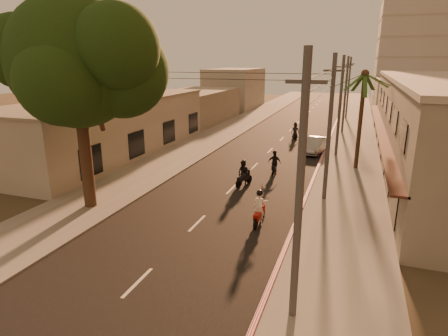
{
  "coord_description": "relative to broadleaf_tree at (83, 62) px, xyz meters",
  "views": [
    {
      "loc": [
        7.65,
        -15.21,
        8.62
      ],
      "look_at": [
        -0.31,
        7.27,
        1.69
      ],
      "focal_mm": 30.0,
      "sensor_mm": 36.0,
      "label": 1
    }
  ],
  "objects": [
    {
      "name": "road",
      "position": [
        6.61,
        17.86,
        -8.47
      ],
      "size": [
        10.0,
        140.0,
        0.02
      ],
      "primitive_type": "cube",
      "color": "black",
      "rests_on": "ground"
    },
    {
      "name": "broadleaf_tree",
      "position": [
        0.0,
        0.0,
        0.0
      ],
      "size": [
        9.6,
        8.7,
        12.1
      ],
      "color": "black",
      "rests_on": "ground"
    },
    {
      "name": "distant_tower",
      "position": [
        22.61,
        53.86,
        5.52
      ],
      "size": [
        12.1,
        12.1,
        28.0
      ],
      "color": "#B7B5B2",
      "rests_on": "ground"
    },
    {
      "name": "filler_left_near",
      "position": [
        -7.39,
        31.86,
        -6.28
      ],
      "size": [
        8.0,
        14.0,
        4.4
      ],
      "primitive_type": "cube",
      "color": "#AAA399",
      "rests_on": "ground"
    },
    {
      "name": "utility_poles",
      "position": [
        12.81,
        17.86,
        -1.94
      ],
      "size": [
        1.2,
        48.26,
        9.0
      ],
      "color": "#38383A",
      "rests_on": "ground"
    },
    {
      "name": "filler_right",
      "position": [
        20.61,
        42.86,
        -5.48
      ],
      "size": [
        8.0,
        14.0,
        6.0
      ],
      "primitive_type": "cube",
      "color": "#AAA399",
      "rests_on": "ground"
    },
    {
      "name": "parked_car",
      "position": [
        10.82,
        18.39,
        -7.73
      ],
      "size": [
        2.98,
        5.01,
        1.49
      ],
      "primitive_type": "imported",
      "rotation": [
        0.0,
        0.0,
        -0.16
      ],
      "color": "gray",
      "rests_on": "ground"
    },
    {
      "name": "curb_stripe",
      "position": [
        11.71,
        12.86,
        -8.38
      ],
      "size": [
        0.2,
        60.0,
        0.2
      ],
      "primitive_type": "cube",
      "color": "red",
      "rests_on": "ground"
    },
    {
      "name": "left_building",
      "position": [
        -7.37,
        11.86,
        -5.88
      ],
      "size": [
        8.2,
        24.2,
        5.2
      ],
      "color": "#AAA399",
      "rests_on": "ground"
    },
    {
      "name": "ground",
      "position": [
        6.61,
        -2.14,
        -8.48
      ],
      "size": [
        160.0,
        160.0,
        0.0
      ],
      "primitive_type": "plane",
      "color": "#383023",
      "rests_on": "ground"
    },
    {
      "name": "sidewalk_left",
      "position": [
        -0.89,
        17.86,
        -8.42
      ],
      "size": [
        5.0,
        140.0,
        0.12
      ],
      "primitive_type": "cube",
      "color": "slate",
      "rests_on": "ground"
    },
    {
      "name": "scooter_red",
      "position": [
        9.83,
        0.85,
        -7.61
      ],
      "size": [
        0.76,
        2.03,
        2.0
      ],
      "rotation": [
        0.0,
        0.0,
        -0.03
      ],
      "color": "black",
      "rests_on": "ground"
    },
    {
      "name": "palm_tree",
      "position": [
        14.61,
        13.86,
        -1.33
      ],
      "size": [
        5.0,
        5.0,
        8.2
      ],
      "color": "black",
      "rests_on": "ground"
    },
    {
      "name": "shophouse_row",
      "position": [
        20.57,
        15.86,
        -4.83
      ],
      "size": [
        8.8,
        34.2,
        7.3
      ],
      "color": "gray",
      "rests_on": "ground"
    },
    {
      "name": "scooter_far_a",
      "position": [
        7.96,
        24.41,
        -7.62
      ],
      "size": [
        1.08,
        1.92,
        1.9
      ],
      "rotation": [
        0.0,
        0.0,
        0.18
      ],
      "color": "black",
      "rests_on": "ground"
    },
    {
      "name": "scooter_mid_b",
      "position": [
        8.59,
        10.43,
        -7.64
      ],
      "size": [
        1.11,
        1.9,
        1.87
      ],
      "rotation": [
        0.0,
        0.0,
        0.09
      ],
      "color": "black",
      "rests_on": "ground"
    },
    {
      "name": "filler_left_far",
      "position": [
        -7.39,
        49.86,
        -4.98
      ],
      "size": [
        8.0,
        14.0,
        7.0
      ],
      "primitive_type": "cube",
      "color": "#AAA399",
      "rests_on": "ground"
    },
    {
      "name": "scooter_mid_a",
      "position": [
        7.17,
        6.8,
        -7.6
      ],
      "size": [
        1.27,
        1.88,
        1.91
      ],
      "rotation": [
        0.0,
        0.0,
        -0.31
      ],
      "color": "black",
      "rests_on": "ground"
    },
    {
      "name": "sidewalk_right",
      "position": [
        14.11,
        17.86,
        -8.42
      ],
      "size": [
        5.0,
        140.0,
        0.12
      ],
      "primitive_type": "cube",
      "color": "slate",
      "rests_on": "ground"
    }
  ]
}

